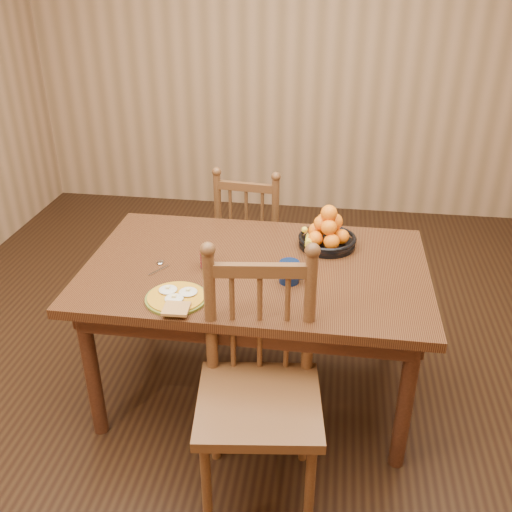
# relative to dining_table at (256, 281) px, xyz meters

# --- Properties ---
(room) EXTENTS (4.52, 5.02, 2.72)m
(room) POSITION_rel_dining_table_xyz_m (0.00, 0.00, 0.68)
(room) COLOR black
(room) RESTS_ON ground
(dining_table) EXTENTS (1.60, 1.00, 0.75)m
(dining_table) POSITION_rel_dining_table_xyz_m (0.00, 0.00, 0.00)
(dining_table) COLOR black
(dining_table) RESTS_ON ground
(chair_far) EXTENTS (0.46, 0.44, 0.94)m
(chair_far) POSITION_rel_dining_table_xyz_m (-0.15, 0.86, -0.21)
(chair_far) COLOR #482715
(chair_far) RESTS_ON ground
(chair_near) EXTENTS (0.54, 0.52, 1.06)m
(chair_near) POSITION_rel_dining_table_xyz_m (0.10, -0.60, -0.15)
(chair_near) COLOR #482715
(chair_near) RESTS_ON ground
(breakfast_plate) EXTENTS (0.26, 0.29, 0.04)m
(breakfast_plate) POSITION_rel_dining_table_xyz_m (-0.29, -0.35, 0.10)
(breakfast_plate) COLOR #59601E
(breakfast_plate) RESTS_ON dining_table
(fork) EXTENTS (0.05, 0.18, 0.00)m
(fork) POSITION_rel_dining_table_xyz_m (-0.28, -0.35, 0.09)
(fork) COLOR silver
(fork) RESTS_ON dining_table
(spoon) EXTENTS (0.07, 0.15, 0.01)m
(spoon) POSITION_rel_dining_table_xyz_m (-0.45, -0.07, 0.09)
(spoon) COLOR silver
(spoon) RESTS_ON dining_table
(coffee_mug) EXTENTS (0.13, 0.09, 0.10)m
(coffee_mug) POSITION_rel_dining_table_xyz_m (0.17, -0.13, 0.14)
(coffee_mug) COLOR #091532
(coffee_mug) RESTS_ON dining_table
(juice_glass) EXTENTS (0.06, 0.06, 0.09)m
(juice_glass) POSITION_rel_dining_table_xyz_m (-0.23, -0.05, 0.13)
(juice_glass) COLOR silver
(juice_glass) RESTS_ON dining_table
(fruit_bowl) EXTENTS (0.29, 0.29, 0.22)m
(fruit_bowl) POSITION_rel_dining_table_xyz_m (0.32, 0.25, 0.15)
(fruit_bowl) COLOR black
(fruit_bowl) RESTS_ON dining_table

